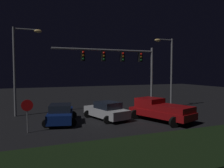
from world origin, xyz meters
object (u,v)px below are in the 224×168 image
at_px(car_sedan, 61,114).
at_px(stop_sign, 27,110).
at_px(pickup_truck, 159,109).
at_px(street_lamp_left, 20,60).
at_px(street_lamp_right, 168,64).
at_px(car_sedan_far, 106,111).
at_px(traffic_signal_gantry, 123,62).

xyz_separation_m(car_sedan, stop_sign, (-2.54, -2.14, 0.82)).
bearing_deg(pickup_truck, street_lamp_left, 39.28).
bearing_deg(street_lamp_left, street_lamp_right, -4.98).
height_order(pickup_truck, street_lamp_left, street_lamp_left).
distance_m(car_sedan, street_lamp_right, 13.26).
height_order(car_sedan, street_lamp_right, street_lamp_right).
bearing_deg(pickup_truck, stop_sign, 70.29).
bearing_deg(pickup_truck, car_sedan_far, 41.34).
distance_m(traffic_signal_gantry, street_lamp_left, 9.53).
bearing_deg(street_lamp_left, car_sedan_far, -33.14).
bearing_deg(car_sedan, car_sedan_far, -77.98).
bearing_deg(pickup_truck, street_lamp_right, -60.09).
relative_size(car_sedan, traffic_signal_gantry, 0.46).
distance_m(street_lamp_left, stop_sign, 7.28).
height_order(street_lamp_left, stop_sign, street_lamp_left).
relative_size(car_sedan, stop_sign, 2.11).
bearing_deg(stop_sign, car_sedan, 40.10).
bearing_deg(traffic_signal_gantry, pickup_truck, -76.35).
distance_m(car_sedan_far, traffic_signal_gantry, 5.65).
relative_size(car_sedan_far, stop_sign, 2.11).
bearing_deg(car_sedan_far, pickup_truck, -134.69).
distance_m(street_lamp_right, stop_sign, 15.99).
relative_size(pickup_truck, stop_sign, 2.58).
xyz_separation_m(car_sedan_far, traffic_signal_gantry, (2.67, 2.52, 4.29)).
height_order(pickup_truck, car_sedan, pickup_truck).
relative_size(pickup_truck, car_sedan_far, 1.22).
height_order(pickup_truck, stop_sign, stop_sign).
xyz_separation_m(pickup_truck, car_sedan_far, (-3.82, 2.20, -0.26)).
bearing_deg(street_lamp_left, pickup_truck, -32.00).
xyz_separation_m(car_sedan, street_lamp_right, (12.27, 2.93, 4.09)).
relative_size(street_lamp_left, street_lamp_right, 1.05).
bearing_deg(stop_sign, street_lamp_left, 92.70).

